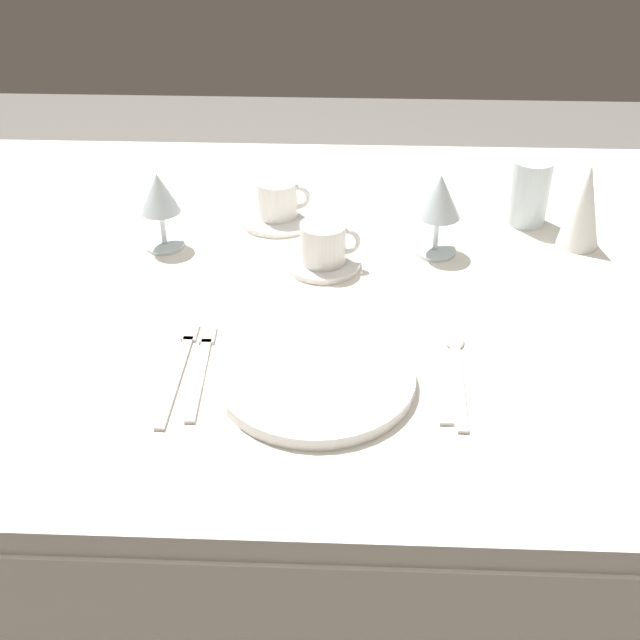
{
  "coord_description": "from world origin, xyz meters",
  "views": [
    {
      "loc": [
        0.01,
        -1.13,
        1.42
      ],
      "look_at": [
        -0.02,
        -0.16,
        0.76
      ],
      "focal_mm": 45.4,
      "sensor_mm": 36.0,
      "label": 1
    }
  ],
  "objects_px": {
    "coffee_cup_left": "(324,243)",
    "wine_glass_centre": "(439,200)",
    "dinner_plate": "(316,377)",
    "dinner_knife": "(438,375)",
    "coffee_cup_right": "(278,198)",
    "fork_inner": "(179,368)",
    "napkin_folded": "(584,206)",
    "spoon_soup": "(457,367)",
    "wine_glass_left": "(159,197)",
    "drink_tumbler": "(529,196)",
    "fork_outer": "(201,367)"
  },
  "relations": [
    {
      "from": "dinner_plate",
      "to": "drink_tumbler",
      "type": "xyz_separation_m",
      "value": [
        0.36,
        0.48,
        0.04
      ]
    },
    {
      "from": "dinner_plate",
      "to": "spoon_soup",
      "type": "relative_size",
      "value": 1.24
    },
    {
      "from": "dinner_plate",
      "to": "wine_glass_left",
      "type": "bearing_deg",
      "value": 127.3
    },
    {
      "from": "dinner_plate",
      "to": "coffee_cup_left",
      "type": "bearing_deg",
      "value": 90.1
    },
    {
      "from": "fork_inner",
      "to": "napkin_folded",
      "type": "distance_m",
      "value": 0.73
    },
    {
      "from": "fork_inner",
      "to": "napkin_folded",
      "type": "relative_size",
      "value": 1.55
    },
    {
      "from": "coffee_cup_right",
      "to": "napkin_folded",
      "type": "bearing_deg",
      "value": -7.61
    },
    {
      "from": "dinner_plate",
      "to": "wine_glass_left",
      "type": "height_order",
      "value": "wine_glass_left"
    },
    {
      "from": "wine_glass_centre",
      "to": "coffee_cup_right",
      "type": "bearing_deg",
      "value": 158.95
    },
    {
      "from": "dinner_knife",
      "to": "wine_glass_left",
      "type": "bearing_deg",
      "value": 142.11
    },
    {
      "from": "wine_glass_centre",
      "to": "coffee_cup_left",
      "type": "bearing_deg",
      "value": -163.84
    },
    {
      "from": "dinner_knife",
      "to": "coffee_cup_right",
      "type": "distance_m",
      "value": 0.52
    },
    {
      "from": "coffee_cup_right",
      "to": "napkin_folded",
      "type": "distance_m",
      "value": 0.53
    },
    {
      "from": "dinner_plate",
      "to": "fork_inner",
      "type": "bearing_deg",
      "value": 173.59
    },
    {
      "from": "spoon_soup",
      "to": "coffee_cup_left",
      "type": "bearing_deg",
      "value": 125.56
    },
    {
      "from": "drink_tumbler",
      "to": "coffee_cup_right",
      "type": "bearing_deg",
      "value": -178.5
    },
    {
      "from": "wine_glass_centre",
      "to": "napkin_folded",
      "type": "height_order",
      "value": "napkin_folded"
    },
    {
      "from": "dinner_knife",
      "to": "spoon_soup",
      "type": "xyz_separation_m",
      "value": [
        0.03,
        0.02,
        -0.0
      ]
    },
    {
      "from": "coffee_cup_right",
      "to": "coffee_cup_left",
      "type": "bearing_deg",
      "value": -61.05
    },
    {
      "from": "dinner_plate",
      "to": "wine_glass_centre",
      "type": "bearing_deg",
      "value": 62.86
    },
    {
      "from": "dinner_knife",
      "to": "wine_glass_centre",
      "type": "relative_size",
      "value": 1.49
    },
    {
      "from": "wine_glass_centre",
      "to": "drink_tumbler",
      "type": "bearing_deg",
      "value": 34.32
    },
    {
      "from": "fork_outer",
      "to": "drink_tumbler",
      "type": "relative_size",
      "value": 1.76
    },
    {
      "from": "wine_glass_left",
      "to": "drink_tumbler",
      "type": "relative_size",
      "value": 1.14
    },
    {
      "from": "coffee_cup_left",
      "to": "wine_glass_centre",
      "type": "bearing_deg",
      "value": 16.16
    },
    {
      "from": "dinner_plate",
      "to": "spoon_soup",
      "type": "xyz_separation_m",
      "value": [
        0.19,
        0.04,
        -0.01
      ]
    },
    {
      "from": "dinner_plate",
      "to": "dinner_knife",
      "type": "bearing_deg",
      "value": 6.94
    },
    {
      "from": "fork_inner",
      "to": "spoon_soup",
      "type": "xyz_separation_m",
      "value": [
        0.38,
        0.02,
        -0.0
      ]
    },
    {
      "from": "dinner_plate",
      "to": "spoon_soup",
      "type": "height_order",
      "value": "dinner_plate"
    },
    {
      "from": "drink_tumbler",
      "to": "dinner_plate",
      "type": "bearing_deg",
      "value": -126.71
    },
    {
      "from": "coffee_cup_left",
      "to": "coffee_cup_right",
      "type": "relative_size",
      "value": 1.03
    },
    {
      "from": "fork_outer",
      "to": "fork_inner",
      "type": "bearing_deg",
      "value": -172.09
    },
    {
      "from": "fork_outer",
      "to": "napkin_folded",
      "type": "xyz_separation_m",
      "value": [
        0.59,
        0.37,
        0.07
      ]
    },
    {
      "from": "wine_glass_left",
      "to": "drink_tumbler",
      "type": "height_order",
      "value": "wine_glass_left"
    },
    {
      "from": "drink_tumbler",
      "to": "napkin_folded",
      "type": "distance_m",
      "value": 0.11
    },
    {
      "from": "wine_glass_left",
      "to": "drink_tumbler",
      "type": "bearing_deg",
      "value": 10.33
    },
    {
      "from": "coffee_cup_right",
      "to": "wine_glass_centre",
      "type": "distance_m",
      "value": 0.3
    },
    {
      "from": "drink_tumbler",
      "to": "fork_inner",
      "type": "bearing_deg",
      "value": -140.07
    },
    {
      "from": "fork_outer",
      "to": "spoon_soup",
      "type": "bearing_deg",
      "value": 2.27
    },
    {
      "from": "coffee_cup_right",
      "to": "wine_glass_centre",
      "type": "xyz_separation_m",
      "value": [
        0.27,
        -0.11,
        0.05
      ]
    },
    {
      "from": "spoon_soup",
      "to": "napkin_folded",
      "type": "xyz_separation_m",
      "value": [
        0.24,
        0.36,
        0.07
      ]
    },
    {
      "from": "fork_inner",
      "to": "dinner_knife",
      "type": "distance_m",
      "value": 0.35
    },
    {
      "from": "dinner_plate",
      "to": "coffee_cup_right",
      "type": "xyz_separation_m",
      "value": [
        -0.09,
        0.47,
        0.03
      ]
    },
    {
      "from": "napkin_folded",
      "to": "dinner_plate",
      "type": "bearing_deg",
      "value": -137.39
    },
    {
      "from": "dinner_plate",
      "to": "wine_glass_centre",
      "type": "xyz_separation_m",
      "value": [
        0.19,
        0.36,
        0.09
      ]
    },
    {
      "from": "fork_outer",
      "to": "dinner_knife",
      "type": "relative_size",
      "value": 0.99
    },
    {
      "from": "fork_inner",
      "to": "wine_glass_centre",
      "type": "height_order",
      "value": "wine_glass_centre"
    },
    {
      "from": "spoon_soup",
      "to": "coffee_cup_right",
      "type": "bearing_deg",
      "value": 123.21
    },
    {
      "from": "drink_tumbler",
      "to": "napkin_folded",
      "type": "bearing_deg",
      "value": -47.23
    },
    {
      "from": "coffee_cup_left",
      "to": "wine_glass_left",
      "type": "height_order",
      "value": "wine_glass_left"
    }
  ]
}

